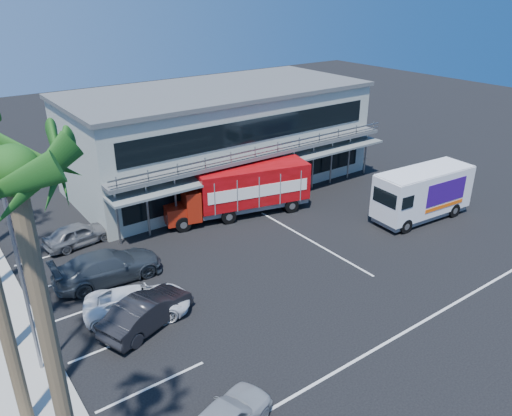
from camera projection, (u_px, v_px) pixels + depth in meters
ground at (320, 272)px, 26.92m from camera, size 120.00×120.00×0.00m
building at (219, 136)px, 38.07m from camera, size 22.40×12.00×7.30m
palm_a at (18, 197)px, 10.42m from camera, size 2.80×2.80×11.75m
light_pole_near at (21, 274)px, 18.21m from camera, size 0.50×0.25×8.09m
red_truck at (243, 189)px, 33.05m from camera, size 10.08×4.44×3.31m
white_van at (422, 193)px, 32.45m from camera, size 7.08×2.88×3.38m
parked_car_b at (147, 311)px, 22.41m from camera, size 4.86×3.13×1.51m
parked_car_c at (138, 302)px, 23.19m from camera, size 5.31×3.90×1.34m
parked_car_d at (108, 266)px, 25.88m from camera, size 5.68×2.51×1.62m
parked_car_e at (78, 234)px, 29.53m from camera, size 4.20×2.15×1.37m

